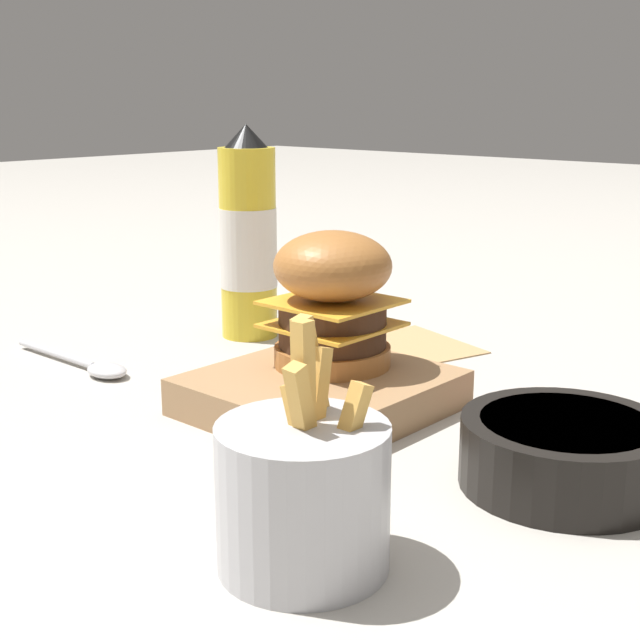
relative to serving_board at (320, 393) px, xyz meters
The scene contains 9 objects.
ground_plane 0.03m from the serving_board, 53.67° to the left, with size 6.00×6.00×0.00m, color #B7B2A8.
serving_board is the anchor object (origin of this frame).
burger 0.09m from the serving_board, 20.78° to the left, with size 0.11×0.11×0.12m.
ketchup_bottle 0.29m from the serving_board, 59.60° to the left, with size 0.07×0.07×0.24m.
fries_basket 0.27m from the serving_board, 140.23° to the right, with size 0.10×0.10×0.15m.
side_bowl 0.24m from the serving_board, 90.46° to the right, with size 0.15×0.15×0.05m.
spoon 0.25m from the serving_board, 105.87° to the left, with size 0.03×0.18×0.01m.
ketchup_puddle 0.18m from the serving_board, 57.14° to the right, with size 0.05×0.05×0.00m.
parchment_square 0.22m from the serving_board, 17.27° to the left, with size 0.17×0.17×0.00m.
Camera 1 is at (-0.57, -0.52, 0.27)m, focal length 50.00 mm.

